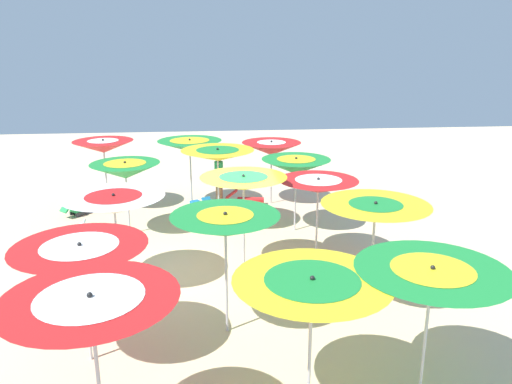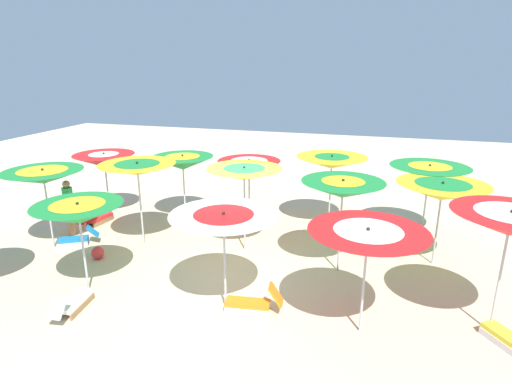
{
  "view_description": "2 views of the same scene",
  "coord_description": "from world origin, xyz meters",
  "px_view_note": "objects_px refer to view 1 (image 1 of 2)",
  "views": [
    {
      "loc": [
        11.37,
        -0.34,
        5.38
      ],
      "look_at": [
        -1.61,
        0.94,
        1.53
      ],
      "focal_mm": 35.38,
      "sensor_mm": 36.0,
      "label": 1
    },
    {
      "loc": [
        3.41,
        -10.01,
        5.17
      ],
      "look_at": [
        0.06,
        1.44,
        1.44
      ],
      "focal_mm": 29.65,
      "sensor_mm": 36.0,
      "label": 2
    }
  ],
  "objects_px": {
    "beach_umbrella_3": "(296,166)",
    "beach_umbrella_14": "(103,147)",
    "lounger_5": "(99,231)",
    "beach_umbrella_1": "(375,213)",
    "beach_umbrella_12": "(114,204)",
    "beach_umbrella_5": "(312,293)",
    "beach_umbrella_8": "(218,155)",
    "lounger_1": "(247,199)",
    "lounger_3": "(201,205)",
    "beachgoer_0": "(219,179)",
    "lounger_2": "(81,208)",
    "beach_umbrella_4": "(271,148)",
    "beach_umbrella_9": "(190,146)",
    "beach_umbrella_0": "(432,280)",
    "beach_umbrella_13": "(125,170)",
    "beach_umbrella_11": "(81,256)",
    "beach_umbrella_10": "(91,313)",
    "beach_umbrella_2": "(318,186)",
    "lounger_4": "(116,289)",
    "beach_umbrella_6": "(225,225)",
    "beach_umbrella_7": "(243,183)"
  },
  "relations": [
    {
      "from": "beach_umbrella_0",
      "to": "beach_umbrella_9",
      "type": "bearing_deg",
      "value": -159.66
    },
    {
      "from": "beach_umbrella_12",
      "to": "beach_umbrella_5",
      "type": "bearing_deg",
      "value": 37.48
    },
    {
      "from": "beach_umbrella_4",
      "to": "beach_umbrella_14",
      "type": "relative_size",
      "value": 0.93
    },
    {
      "from": "lounger_4",
      "to": "beach_umbrella_0",
      "type": "bearing_deg",
      "value": -132.77
    },
    {
      "from": "beach_umbrella_0",
      "to": "beach_umbrella_4",
      "type": "height_order",
      "value": "beach_umbrella_0"
    },
    {
      "from": "beach_umbrella_2",
      "to": "beach_umbrella_12",
      "type": "xyz_separation_m",
      "value": [
        0.94,
        -4.8,
        -0.03
      ]
    },
    {
      "from": "lounger_3",
      "to": "beachgoer_0",
      "type": "relative_size",
      "value": 0.65
    },
    {
      "from": "beach_umbrella_10",
      "to": "lounger_5",
      "type": "height_order",
      "value": "beach_umbrella_10"
    },
    {
      "from": "lounger_5",
      "to": "beach_umbrella_4",
      "type": "bearing_deg",
      "value": 20.55
    },
    {
      "from": "beach_umbrella_0",
      "to": "beach_umbrella_7",
      "type": "distance_m",
      "value": 5.47
    },
    {
      "from": "beach_umbrella_4",
      "to": "beach_umbrella_5",
      "type": "height_order",
      "value": "beach_umbrella_5"
    },
    {
      "from": "beach_umbrella_3",
      "to": "beach_umbrella_14",
      "type": "bearing_deg",
      "value": -113.68
    },
    {
      "from": "beach_umbrella_3",
      "to": "lounger_3",
      "type": "relative_size",
      "value": 1.99
    },
    {
      "from": "beach_umbrella_6",
      "to": "beachgoer_0",
      "type": "xyz_separation_m",
      "value": [
        -8.14,
        0.09,
        -1.28
      ]
    },
    {
      "from": "beach_umbrella_2",
      "to": "beach_umbrella_11",
      "type": "relative_size",
      "value": 0.99
    },
    {
      "from": "lounger_1",
      "to": "lounger_4",
      "type": "xyz_separation_m",
      "value": [
        6.36,
        -3.43,
        0.01
      ]
    },
    {
      "from": "beach_umbrella_3",
      "to": "beach_umbrella_5",
      "type": "xyz_separation_m",
      "value": [
        7.72,
        -1.14,
        0.03
      ]
    },
    {
      "from": "beach_umbrella_8",
      "to": "beach_umbrella_14",
      "type": "height_order",
      "value": "beach_umbrella_8"
    },
    {
      "from": "beach_umbrella_10",
      "to": "beach_umbrella_1",
      "type": "bearing_deg",
      "value": 128.6
    },
    {
      "from": "beach_umbrella_12",
      "to": "lounger_5",
      "type": "relative_size",
      "value": 1.75
    },
    {
      "from": "beach_umbrella_13",
      "to": "lounger_5",
      "type": "height_order",
      "value": "beach_umbrella_13"
    },
    {
      "from": "beach_umbrella_0",
      "to": "beach_umbrella_13",
      "type": "distance_m",
      "value": 9.55
    },
    {
      "from": "beach_umbrella_9",
      "to": "beach_umbrella_12",
      "type": "height_order",
      "value": "beach_umbrella_9"
    },
    {
      "from": "beach_umbrella_5",
      "to": "beachgoer_0",
      "type": "xyz_separation_m",
      "value": [
        -10.52,
        -1.03,
        -1.09
      ]
    },
    {
      "from": "lounger_5",
      "to": "beach_umbrella_6",
      "type": "bearing_deg",
      "value": -63.61
    },
    {
      "from": "lounger_5",
      "to": "beach_umbrella_1",
      "type": "bearing_deg",
      "value": -42.59
    },
    {
      "from": "beach_umbrella_4",
      "to": "lounger_3",
      "type": "height_order",
      "value": "beach_umbrella_4"
    },
    {
      "from": "beach_umbrella_14",
      "to": "lounger_1",
      "type": "relative_size",
      "value": 1.78
    },
    {
      "from": "lounger_5",
      "to": "beachgoer_0",
      "type": "distance_m",
      "value": 4.61
    },
    {
      "from": "beach_umbrella_8",
      "to": "beachgoer_0",
      "type": "relative_size",
      "value": 1.44
    },
    {
      "from": "beach_umbrella_8",
      "to": "lounger_1",
      "type": "bearing_deg",
      "value": 155.76
    },
    {
      "from": "lounger_4",
      "to": "beachgoer_0",
      "type": "xyz_separation_m",
      "value": [
        -6.57,
        2.47,
        0.7
      ]
    },
    {
      "from": "beach_umbrella_4",
      "to": "beach_umbrella_9",
      "type": "bearing_deg",
      "value": -89.55
    },
    {
      "from": "beach_umbrella_8",
      "to": "lounger_5",
      "type": "xyz_separation_m",
      "value": [
        0.33,
        -3.46,
        -2.09
      ]
    },
    {
      "from": "beach_umbrella_3",
      "to": "lounger_1",
      "type": "xyz_separation_m",
      "value": [
        -2.59,
        -1.21,
        -1.78
      ]
    },
    {
      "from": "beach_umbrella_11",
      "to": "beach_umbrella_10",
      "type": "bearing_deg",
      "value": 16.21
    },
    {
      "from": "lounger_2",
      "to": "beachgoer_0",
      "type": "bearing_deg",
      "value": -38.86
    },
    {
      "from": "beach_umbrella_3",
      "to": "beachgoer_0",
      "type": "bearing_deg",
      "value": -142.27
    },
    {
      "from": "beach_umbrella_5",
      "to": "lounger_5",
      "type": "xyz_separation_m",
      "value": [
        -7.66,
        -4.57,
        -1.81
      ]
    },
    {
      "from": "beach_umbrella_8",
      "to": "lounger_5",
      "type": "height_order",
      "value": "beach_umbrella_8"
    },
    {
      "from": "beach_umbrella_12",
      "to": "lounger_3",
      "type": "height_order",
      "value": "beach_umbrella_12"
    },
    {
      "from": "beach_umbrella_6",
      "to": "beach_umbrella_9",
      "type": "height_order",
      "value": "beach_umbrella_6"
    },
    {
      "from": "beach_umbrella_12",
      "to": "beach_umbrella_14",
      "type": "height_order",
      "value": "beach_umbrella_14"
    },
    {
      "from": "beach_umbrella_3",
      "to": "beach_umbrella_12",
      "type": "relative_size",
      "value": 1.0
    },
    {
      "from": "beach_umbrella_1",
      "to": "beach_umbrella_11",
      "type": "height_order",
      "value": "beach_umbrella_1"
    },
    {
      "from": "beachgoer_0",
      "to": "beach_umbrella_2",
      "type": "bearing_deg",
      "value": -137.54
    },
    {
      "from": "beach_umbrella_11",
      "to": "lounger_5",
      "type": "distance_m",
      "value": 6.31
    },
    {
      "from": "beach_umbrella_9",
      "to": "beach_umbrella_12",
      "type": "bearing_deg",
      "value": -14.52
    },
    {
      "from": "beach_umbrella_8",
      "to": "lounger_2",
      "type": "distance_m",
      "value": 5.28
    },
    {
      "from": "beach_umbrella_12",
      "to": "beach_umbrella_3",
      "type": "bearing_deg",
      "value": 124.24
    }
  ]
}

